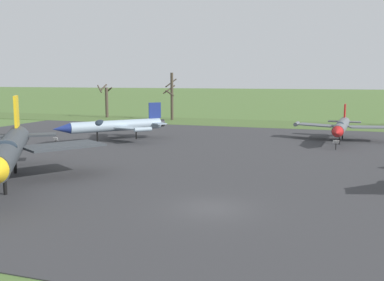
{
  "coord_description": "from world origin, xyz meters",
  "views": [
    {
      "loc": [
        6.37,
        -22.54,
        7.15
      ],
      "look_at": [
        -5.77,
        13.84,
        1.73
      ],
      "focal_mm": 40.83,
      "sensor_mm": 36.0,
      "label": 1
    }
  ],
  "objects_px": {
    "jet_fighter_front_left": "(114,125)",
    "info_placard_rear_right": "(336,144)",
    "jet_fighter_rear_right": "(341,126)",
    "info_placard_front_left": "(56,141)",
    "jet_fighter_rear_center": "(8,149)"
  },
  "relations": [
    {
      "from": "jet_fighter_front_left",
      "to": "info_placard_rear_right",
      "type": "height_order",
      "value": "jet_fighter_front_left"
    },
    {
      "from": "jet_fighter_front_left",
      "to": "jet_fighter_rear_right",
      "type": "xyz_separation_m",
      "value": [
        24.89,
        7.45,
        -0.01
      ]
    },
    {
      "from": "jet_fighter_rear_right",
      "to": "info_placard_rear_right",
      "type": "height_order",
      "value": "jet_fighter_rear_right"
    },
    {
      "from": "jet_fighter_rear_right",
      "to": "info_placard_front_left",
      "type": "bearing_deg",
      "value": -155.01
    },
    {
      "from": "info_placard_front_left",
      "to": "info_placard_rear_right",
      "type": "distance_m",
      "value": 29.04
    },
    {
      "from": "info_placard_front_left",
      "to": "jet_fighter_rear_center",
      "type": "height_order",
      "value": "jet_fighter_rear_center"
    },
    {
      "from": "info_placard_front_left",
      "to": "jet_fighter_rear_center",
      "type": "xyz_separation_m",
      "value": [
        7.23,
        -15.15,
        1.81
      ]
    },
    {
      "from": "jet_fighter_rear_right",
      "to": "info_placard_rear_right",
      "type": "relative_size",
      "value": 12.75
    },
    {
      "from": "jet_fighter_rear_center",
      "to": "jet_fighter_rear_right",
      "type": "bearing_deg",
      "value": 53.08
    },
    {
      "from": "jet_fighter_front_left",
      "to": "info_placard_front_left",
      "type": "distance_m",
      "value": 7.09
    },
    {
      "from": "jet_fighter_front_left",
      "to": "jet_fighter_rear_right",
      "type": "distance_m",
      "value": 25.98
    },
    {
      "from": "jet_fighter_rear_center",
      "to": "info_placard_rear_right",
      "type": "xyz_separation_m",
      "value": [
        20.92,
        22.32,
        -1.78
      ]
    },
    {
      "from": "jet_fighter_rear_right",
      "to": "info_placard_rear_right",
      "type": "xyz_separation_m",
      "value": [
        -0.5,
        -6.18,
        -1.16
      ]
    },
    {
      "from": "jet_fighter_rear_center",
      "to": "info_placard_rear_right",
      "type": "height_order",
      "value": "jet_fighter_rear_center"
    },
    {
      "from": "jet_fighter_rear_right",
      "to": "info_placard_rear_right",
      "type": "distance_m",
      "value": 6.31
    }
  ]
}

